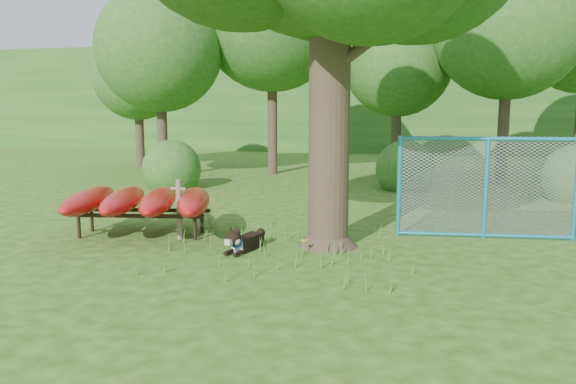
# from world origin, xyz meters

# --- Properties ---
(ground) EXTENTS (80.00, 80.00, 0.00)m
(ground) POSITION_xyz_m (0.00, 0.00, 0.00)
(ground) COLOR #285310
(ground) RESTS_ON ground
(wooden_post) EXTENTS (0.31, 0.12, 1.14)m
(wooden_post) POSITION_xyz_m (-1.95, 1.33, 0.60)
(wooden_post) COLOR #706554
(wooden_post) RESTS_ON ground
(kayak_rack) EXTENTS (3.38, 3.01, 0.90)m
(kayak_rack) POSITION_xyz_m (-2.79, 1.42, 0.69)
(kayak_rack) COLOR black
(kayak_rack) RESTS_ON ground
(husky_dog) EXTENTS (0.47, 1.13, 0.51)m
(husky_dog) POSITION_xyz_m (-0.49, 0.72, 0.18)
(husky_dog) COLOR black
(husky_dog) RESTS_ON ground
(fence_section) EXTENTS (3.32, 0.43, 3.24)m
(fence_section) POSITION_xyz_m (3.68, 2.76, 0.97)
(fence_section) COLOR #2897BD
(fence_section) RESTS_ON ground
(wildflower_clump) EXTENTS (0.12, 0.12, 0.26)m
(wildflower_clump) POSITION_xyz_m (0.57, 0.81, 0.21)
(wildflower_clump) COLOR #4A872C
(wildflower_clump) RESTS_ON ground
(bg_tree_a) EXTENTS (4.40, 4.40, 6.70)m
(bg_tree_a) POSITION_xyz_m (-6.50, 10.00, 4.48)
(bg_tree_a) COLOR #3A2D1F
(bg_tree_a) RESTS_ON ground
(bg_tree_b) EXTENTS (5.20, 5.20, 8.22)m
(bg_tree_b) POSITION_xyz_m (-3.00, 12.00, 5.61)
(bg_tree_b) COLOR #3A2D1F
(bg_tree_b) RESTS_ON ground
(bg_tree_c) EXTENTS (4.00, 4.00, 6.12)m
(bg_tree_c) POSITION_xyz_m (1.50, 13.00, 4.11)
(bg_tree_c) COLOR #3A2D1F
(bg_tree_c) RESTS_ON ground
(bg_tree_d) EXTENTS (4.80, 4.80, 7.50)m
(bg_tree_d) POSITION_xyz_m (5.00, 11.00, 5.08)
(bg_tree_d) COLOR #3A2D1F
(bg_tree_d) RESTS_ON ground
(bg_tree_f) EXTENTS (3.60, 3.60, 5.55)m
(bg_tree_f) POSITION_xyz_m (-9.00, 13.00, 3.73)
(bg_tree_f) COLOR #3A2D1F
(bg_tree_f) RESTS_ON ground
(shrub_left) EXTENTS (1.80, 1.80, 1.80)m
(shrub_left) POSITION_xyz_m (-5.00, 7.50, 0.00)
(shrub_left) COLOR #285E1E
(shrub_left) RESTS_ON ground
(shrub_right) EXTENTS (1.80, 1.80, 1.80)m
(shrub_right) POSITION_xyz_m (6.50, 8.00, 0.00)
(shrub_right) COLOR #285E1E
(shrub_right) RESTS_ON ground
(shrub_mid) EXTENTS (1.80, 1.80, 1.80)m
(shrub_mid) POSITION_xyz_m (2.00, 9.00, 0.00)
(shrub_mid) COLOR #285E1E
(shrub_mid) RESTS_ON ground
(wooded_hillside) EXTENTS (80.00, 12.00, 6.00)m
(wooded_hillside) POSITION_xyz_m (0.00, 28.00, 3.00)
(wooded_hillside) COLOR #285E1E
(wooded_hillside) RESTS_ON ground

